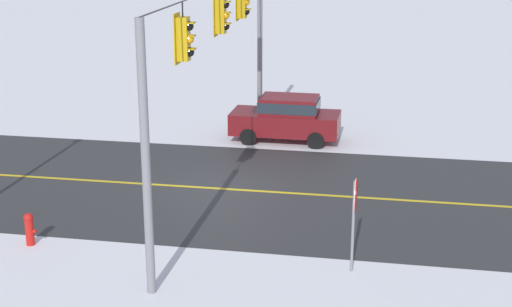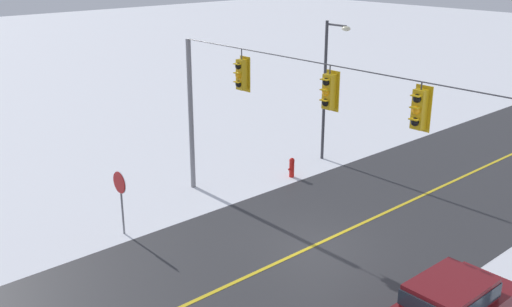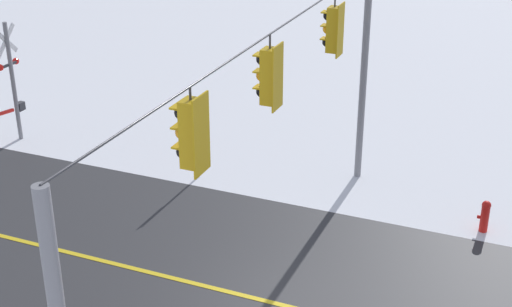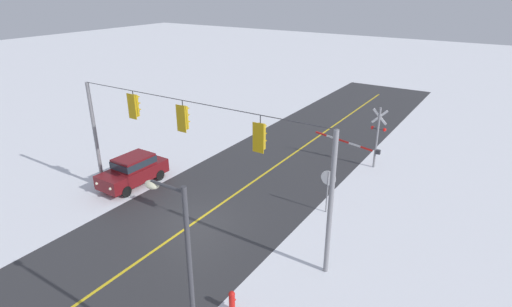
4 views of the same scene
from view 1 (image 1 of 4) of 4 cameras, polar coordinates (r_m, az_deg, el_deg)
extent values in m
plane|color=white|center=(23.76, -2.69, -2.69)|extent=(160.00, 160.00, 0.00)
cube|color=#303033|center=(25.73, -15.83, -1.77)|extent=(9.00, 80.00, 0.01)
cube|color=gold|center=(25.72, -15.83, -1.75)|extent=(0.14, 72.00, 0.01)
cylinder|color=gray|center=(16.39, -8.33, -0.67)|extent=(0.20, 0.20, 6.20)
cylinder|color=gray|center=(29.62, 0.29, 7.53)|extent=(0.20, 0.20, 6.20)
cylinder|color=#38383D|center=(18.79, -5.58, 10.81)|extent=(0.04, 0.04, 0.37)
cube|color=#C6990F|center=(18.88, -5.52, 8.62)|extent=(0.34, 0.28, 1.08)
cube|color=#C6990F|center=(18.93, -5.99, 8.63)|extent=(0.52, 0.03, 1.26)
sphere|color=black|center=(18.80, -5.10, 9.58)|extent=(0.24, 0.24, 0.24)
cube|color=#C6990F|center=(18.77, -4.90, 9.83)|extent=(0.26, 0.16, 0.03)
sphere|color=#F99E0F|center=(18.84, -5.07, 8.61)|extent=(0.24, 0.24, 0.24)
cube|color=#C6990F|center=(18.81, -4.87, 8.86)|extent=(0.26, 0.16, 0.03)
sphere|color=black|center=(18.89, -5.05, 7.66)|extent=(0.24, 0.24, 0.24)
cube|color=#C6990F|center=(18.86, -4.85, 7.90)|extent=(0.26, 0.16, 0.03)
cube|color=#C6990F|center=(22.82, -2.69, 10.40)|extent=(0.34, 0.28, 1.08)
cube|color=#C6990F|center=(22.85, -3.09, 10.41)|extent=(0.52, 0.03, 1.26)
sphere|color=black|center=(22.75, -2.33, 11.20)|extent=(0.24, 0.24, 0.24)
cube|color=#C6990F|center=(22.73, -2.15, 11.41)|extent=(0.26, 0.16, 0.03)
sphere|color=#F99E0F|center=(22.78, -2.32, 10.40)|extent=(0.24, 0.24, 0.24)
cube|color=#C6990F|center=(22.76, -2.14, 10.60)|extent=(0.26, 0.16, 0.03)
sphere|color=black|center=(22.82, -2.31, 9.60)|extent=(0.24, 0.24, 0.24)
cube|color=#C6990F|center=(22.80, -2.14, 9.81)|extent=(0.26, 0.16, 0.03)
cube|color=#C6990F|center=(25.92, -1.08, 11.39)|extent=(0.34, 0.28, 1.08)
cube|color=#C6990F|center=(25.95, -1.43, 11.40)|extent=(0.52, 0.03, 1.26)
sphere|color=#F99E0F|center=(25.89, -0.74, 11.39)|extent=(0.24, 0.24, 0.24)
cube|color=#C6990F|center=(25.87, -0.59, 11.57)|extent=(0.26, 0.16, 0.03)
sphere|color=black|center=(25.92, -0.74, 10.68)|extent=(0.24, 0.24, 0.24)
cube|color=#C6990F|center=(25.90, -0.59, 10.87)|extent=(0.26, 0.16, 0.03)
cylinder|color=gray|center=(18.06, 7.35, -5.51)|extent=(0.07, 0.07, 2.30)
cylinder|color=#B71414|center=(17.76, 7.58, -3.14)|extent=(0.76, 0.03, 0.76)
cylinder|color=white|center=(17.76, 7.51, -3.13)|extent=(0.80, 0.02, 0.80)
cube|color=maroon|center=(28.73, 2.23, 2.35)|extent=(1.81, 4.12, 0.80)
cube|color=maroon|center=(28.53, 2.54, 3.69)|extent=(1.52, 2.15, 0.64)
cube|color=#232D38|center=(28.53, 2.54, 3.69)|extent=(1.56, 2.23, 0.40)
sphere|color=#EFEACC|center=(28.56, -2.06, 2.36)|extent=(0.16, 0.16, 0.16)
sphere|color=#EFEACC|center=(29.63, -1.56, 2.92)|extent=(0.16, 0.16, 0.16)
cylinder|color=black|center=(28.29, -0.58, 1.29)|extent=(0.23, 0.64, 0.64)
cylinder|color=black|center=(29.80, 0.04, 2.12)|extent=(0.23, 0.64, 0.64)
cylinder|color=black|center=(27.91, 4.54, 1.01)|extent=(0.23, 0.64, 0.64)
cylinder|color=black|center=(29.44, 4.91, 1.86)|extent=(0.23, 0.64, 0.64)
cylinder|color=red|center=(20.49, -16.75, -5.73)|extent=(0.22, 0.22, 0.70)
sphere|color=red|center=(20.34, -16.84, -4.66)|extent=(0.24, 0.24, 0.24)
cylinder|color=red|center=(20.42, -16.40, -5.68)|extent=(0.09, 0.10, 0.09)
camera|label=2|loc=(34.83, 25.58, 17.98)|focal=41.54mm
camera|label=3|loc=(35.74, -6.10, 19.75)|focal=51.32mm
camera|label=4|loc=(20.96, -54.96, 18.47)|focal=28.82mm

